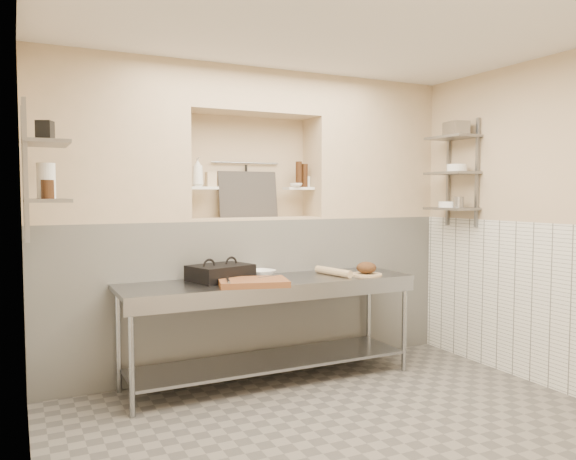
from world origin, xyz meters
TOP-DOWN VIEW (x-y plane):
  - floor at (0.00, 0.00)m, footprint 4.00×3.90m
  - ceiling at (0.00, 0.00)m, footprint 4.00×3.90m
  - wall_left at (-2.05, 0.00)m, footprint 0.10×3.90m
  - wall_right at (2.05, 0.00)m, footprint 0.10×3.90m
  - wall_back at (0.00, 2.00)m, footprint 4.00×0.10m
  - backwall_lower at (0.00, 1.75)m, footprint 4.00×0.40m
  - alcove_sill at (0.00, 1.75)m, footprint 1.30×0.40m
  - backwall_pillar_left at (-1.33, 1.75)m, footprint 1.35×0.40m
  - backwall_pillar_right at (1.33, 1.75)m, footprint 1.35×0.40m
  - backwall_header at (0.00, 1.75)m, footprint 1.30×0.40m
  - wainscot_left at (-1.99, 0.00)m, footprint 0.02×3.90m
  - wainscot_right at (1.99, 0.00)m, footprint 0.02×3.90m
  - alcove_shelf_left at (-0.50, 1.75)m, footprint 0.28×0.16m
  - alcove_shelf_right at (0.50, 1.75)m, footprint 0.28×0.16m
  - utensil_rail at (0.00, 1.92)m, footprint 0.70×0.02m
  - hanging_steel at (0.00, 1.90)m, footprint 0.02×0.02m
  - splash_panel at (0.00, 1.85)m, footprint 0.60×0.08m
  - shelf_rail_left_a at (-1.98, 1.25)m, footprint 0.03×0.03m
  - shelf_rail_left_b at (-1.98, 0.85)m, footprint 0.03×0.03m
  - wall_shelf_left_lower at (-1.84, 1.05)m, footprint 0.30×0.50m
  - wall_shelf_left_upper at (-1.84, 1.05)m, footprint 0.30×0.50m
  - shelf_rail_right_a at (1.98, 1.25)m, footprint 0.03×0.03m
  - shelf_rail_right_b at (1.98, 0.85)m, footprint 0.03×0.03m
  - wall_shelf_right_lower at (1.84, 1.05)m, footprint 0.30×0.50m
  - wall_shelf_right_mid at (1.84, 1.05)m, footprint 0.30×0.50m
  - wall_shelf_right_upper at (1.84, 1.05)m, footprint 0.30×0.50m
  - prep_table at (-0.07, 1.18)m, footprint 2.60×0.70m
  - panini_press at (-0.47, 1.33)m, footprint 0.59×0.50m
  - cutting_board at (-0.31, 0.98)m, footprint 0.64×0.52m
  - knife_blade at (-0.13, 1.08)m, footprint 0.23×0.10m
  - tongs at (-0.53, 0.98)m, footprint 0.09×0.24m
  - mixing_bowl at (-0.05, 1.42)m, footprint 0.30×0.30m
  - rolling_pin at (0.56, 1.17)m, footprint 0.15×0.45m
  - bread_board at (0.83, 1.04)m, footprint 0.29×0.29m
  - bread_loaf at (0.83, 1.04)m, footprint 0.18×0.18m
  - bottle_soap at (-0.55, 1.71)m, footprint 0.11×0.11m
  - jar_alcove at (-0.40, 1.78)m, footprint 0.09×0.09m
  - bowl_alcove at (0.44, 1.69)m, footprint 0.15×0.15m
  - condiment_a at (0.57, 1.75)m, footprint 0.06×0.06m
  - condiment_b at (0.50, 1.74)m, footprint 0.06×0.06m
  - condiment_c at (0.62, 1.79)m, footprint 0.06×0.06m
  - jug_left at (-1.84, 1.10)m, footprint 0.13×0.13m
  - jar_left at (-1.84, 0.95)m, footprint 0.09×0.09m
  - box_left_upper at (-1.84, 1.07)m, footprint 0.13×0.13m
  - bowl_right at (1.84, 1.09)m, footprint 0.19×0.19m
  - canister_right at (1.84, 0.95)m, footprint 0.11×0.11m
  - bowl_right_mid at (1.84, 0.98)m, footprint 0.19×0.19m
  - basket_right at (1.84, 1.00)m, footprint 0.20×0.23m

SIDE VIEW (x-z plane):
  - floor at x=0.00m, z-range -0.10..0.00m
  - prep_table at x=-0.07m, z-range 0.19..1.09m
  - backwall_lower at x=0.00m, z-range 0.00..1.40m
  - wainscot_left at x=-1.99m, z-range 0.00..1.40m
  - wainscot_right at x=1.99m, z-range 0.00..1.40m
  - bread_board at x=0.83m, z-range 0.90..0.92m
  - cutting_board at x=-0.31m, z-range 0.90..0.95m
  - mixing_bowl at x=-0.05m, z-range 0.90..0.96m
  - rolling_pin at x=0.56m, z-range 0.90..0.97m
  - knife_blade at x=-0.13m, z-range 0.95..0.95m
  - tongs at x=-0.53m, z-range 0.95..0.97m
  - panini_press at x=-0.47m, z-range 0.90..1.04m
  - bread_loaf at x=0.83m, z-range 0.92..1.03m
  - wall_left at x=-2.05m, z-range 0.00..2.80m
  - wall_right at x=2.05m, z-range 0.00..2.80m
  - wall_back at x=0.00m, z-range 0.00..2.80m
  - alcove_sill at x=0.00m, z-range 1.40..1.42m
  - wall_shelf_right_lower at x=1.84m, z-range 1.49..1.51m
  - bowl_right at x=1.84m, z-range 1.51..1.57m
  - canister_right at x=1.84m, z-range 1.51..1.62m
  - wall_shelf_left_lower at x=-1.84m, z-range 1.59..1.61m
  - splash_panel at x=0.00m, z-range 1.42..1.86m
  - jar_left at x=-1.84m, z-range 1.61..1.74m
  - alcove_shelf_left at x=-0.50m, z-range 1.69..1.71m
  - alcove_shelf_right at x=0.50m, z-range 1.69..1.71m
  - bowl_alcove at x=0.44m, z-range 1.71..1.75m
  - jug_left at x=-1.84m, z-range 1.61..1.86m
  - condiment_c at x=0.62m, z-range 1.71..1.82m
  - jar_alcove at x=-0.40m, z-range 1.71..1.85m
  - hanging_steel at x=0.00m, z-range 1.63..1.93m
  - shelf_rail_left_a at x=-1.98m, z-range 1.33..2.27m
  - shelf_rail_left_b at x=-1.98m, z-range 1.33..2.27m
  - condiment_a at x=0.57m, z-range 1.71..1.94m
  - condiment_b at x=0.50m, z-range 1.71..1.96m
  - bottle_soap at x=-0.55m, z-range 1.71..1.98m
  - shelf_rail_right_a at x=1.98m, z-range 1.33..2.38m
  - shelf_rail_right_b at x=1.98m, z-range 1.33..2.38m
  - wall_shelf_right_mid at x=1.84m, z-range 1.84..1.86m
  - bowl_right_mid at x=1.84m, z-range 1.86..1.93m
  - utensil_rail at x=0.00m, z-range 1.94..1.96m
  - wall_shelf_left_upper at x=-1.84m, z-range 1.99..2.01m
  - box_left_upper at x=-1.84m, z-range 2.01..2.16m
  - backwall_pillar_left at x=-1.33m, z-range 1.40..2.80m
  - backwall_pillar_right at x=1.33m, z-range 1.40..2.80m
  - wall_shelf_right_upper at x=1.84m, z-range 2.19..2.21m
  - basket_right at x=1.84m, z-range 2.21..2.35m
  - backwall_header at x=0.00m, z-range 2.40..2.80m
  - ceiling at x=0.00m, z-range 2.80..2.90m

